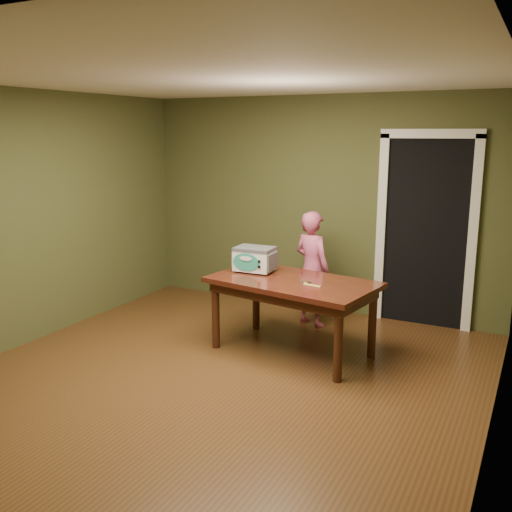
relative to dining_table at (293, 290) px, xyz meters
name	(u,v)px	position (x,y,z in m)	size (l,w,h in m)	color
floor	(212,384)	(-0.33, -1.00, -0.65)	(5.00, 5.00, 0.00)	#573318
room_shell	(208,190)	(-0.33, -1.00, 1.06)	(4.52, 5.02, 2.61)	#484927
doorway	(431,230)	(0.97, 1.78, 0.41)	(1.10, 0.66, 2.25)	black
dining_table	(293,290)	(0.00, 0.00, 0.00)	(1.72, 1.14, 0.75)	#38130C
toy_oven	(255,258)	(-0.49, 0.13, 0.24)	(0.43, 0.30, 0.26)	#4C4F54
baking_pan	(306,281)	(0.15, -0.04, 0.11)	(0.10, 0.10, 0.02)	silver
spatula	(312,285)	(0.25, -0.11, 0.10)	(0.18, 0.03, 0.01)	#F5EB6A
child	(312,269)	(-0.14, 0.87, 0.01)	(0.48, 0.31, 1.31)	#C04F73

